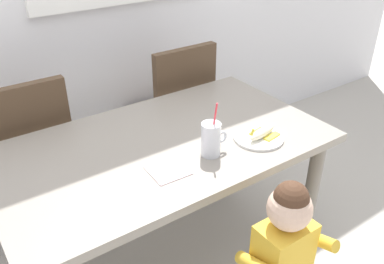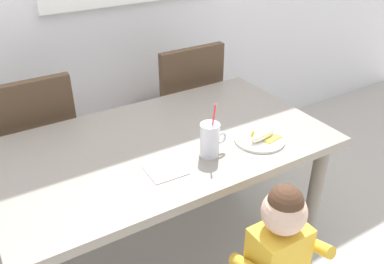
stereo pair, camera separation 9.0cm
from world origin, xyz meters
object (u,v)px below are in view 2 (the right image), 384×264
object	(u,v)px
dining_table	(164,160)
paper_napkin	(165,169)
peeled_banana	(263,135)
dining_chair_right	(183,106)
dining_chair_left	(35,146)
toddler_standing	(278,252)
milk_cup	(210,141)
snack_plate	(259,139)

from	to	relation	value
dining_table	paper_napkin	distance (m)	0.25
peeled_banana	dining_chair_right	bearing A→B (deg)	84.47
dining_chair_left	paper_napkin	size ratio (longest dim) A/B	6.40
paper_napkin	dining_chair_right	bearing A→B (deg)	55.76
toddler_standing	paper_napkin	distance (m)	0.55
dining_chair_right	toddler_standing	size ratio (longest dim) A/B	1.15
milk_cup	toddler_standing	bearing A→B (deg)	-83.70
toddler_standing	peeled_banana	bearing A→B (deg)	60.27
dining_table	dining_chair_right	size ratio (longest dim) A/B	1.56
snack_plate	peeled_banana	bearing A→B (deg)	-42.59
snack_plate	paper_napkin	xyz separation A→B (m)	(-0.47, 0.02, -0.00)
snack_plate	dining_chair_right	bearing A→B (deg)	83.64
dining_table	paper_napkin	xyz separation A→B (m)	(-0.10, -0.20, 0.10)
peeled_banana	snack_plate	bearing A→B (deg)	137.41
peeled_banana	dining_chair_left	bearing A→B (deg)	134.49
dining_table	peeled_banana	size ratio (longest dim) A/B	8.55
dining_table	dining_chair_left	distance (m)	0.79
milk_cup	snack_plate	size ratio (longest dim) A/B	1.09
toddler_standing	snack_plate	bearing A→B (deg)	62.18
peeled_banana	toddler_standing	bearing A→B (deg)	-119.73
toddler_standing	snack_plate	distance (m)	0.51
toddler_standing	milk_cup	xyz separation A→B (m)	(-0.05, 0.42, 0.30)
dining_table	milk_cup	world-z (taller)	milk_cup
paper_napkin	milk_cup	bearing A→B (deg)	-0.35
snack_plate	peeled_banana	world-z (taller)	peeled_banana
dining_chair_right	toddler_standing	bearing A→B (deg)	76.27
dining_chair_right	milk_cup	bearing A→B (deg)	67.10
dining_chair_left	paper_napkin	xyz separation A→B (m)	(0.36, -0.83, 0.21)
dining_chair_right	paper_napkin	bearing A→B (deg)	55.76
snack_plate	paper_napkin	distance (m)	0.47
milk_cup	peeled_banana	bearing A→B (deg)	-6.29
dining_chair_left	toddler_standing	world-z (taller)	dining_chair_left
snack_plate	paper_napkin	world-z (taller)	snack_plate
dining_chair_left	dining_chair_right	size ratio (longest dim) A/B	1.00
paper_napkin	peeled_banana	bearing A→B (deg)	-3.66
milk_cup	paper_napkin	size ratio (longest dim) A/B	1.68
dining_chair_right	peeled_banana	bearing A→B (deg)	84.47
dining_table	dining_chair_left	xyz separation A→B (m)	(-0.46, 0.63, -0.11)
dining_chair_left	paper_napkin	world-z (taller)	dining_chair_left
milk_cup	dining_chair_right	bearing A→B (deg)	67.10
dining_chair_right	milk_cup	distance (m)	0.95
milk_cup	dining_chair_left	bearing A→B (deg)	124.73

